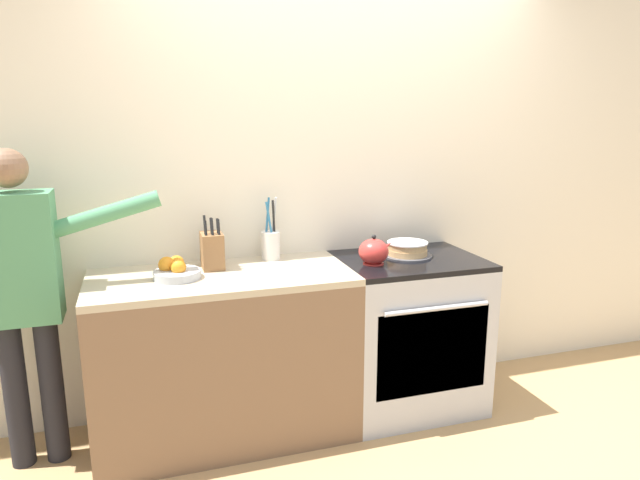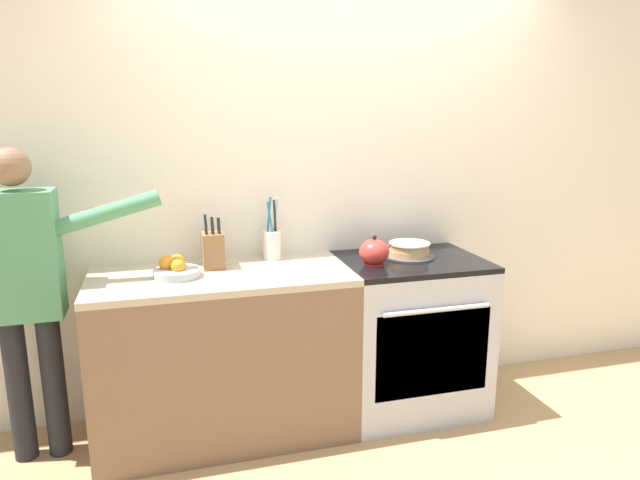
{
  "view_description": "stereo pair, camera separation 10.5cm",
  "coord_description": "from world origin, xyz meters",
  "px_view_note": "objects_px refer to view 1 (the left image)",
  "views": [
    {
      "loc": [
        -1.1,
        -2.5,
        1.71
      ],
      "look_at": [
        -0.21,
        0.28,
        1.05
      ],
      "focal_mm": 32.0,
      "sensor_mm": 36.0,
      "label": 1
    },
    {
      "loc": [
        -1.0,
        -2.53,
        1.71
      ],
      "look_at": [
        -0.21,
        0.28,
        1.05
      ],
      "focal_mm": 32.0,
      "sensor_mm": 36.0,
      "label": 2
    }
  ],
  "objects_px": {
    "stove_range": "(407,333)",
    "utensil_crock": "(271,244)",
    "layer_cake": "(407,250)",
    "person_baker": "(23,284)",
    "tea_kettle": "(374,252)",
    "knife_block": "(212,250)",
    "fruit_bowl": "(176,271)"
  },
  "relations": [
    {
      "from": "knife_block",
      "to": "person_baker",
      "type": "height_order",
      "value": "person_baker"
    },
    {
      "from": "stove_range",
      "to": "person_baker",
      "type": "xyz_separation_m",
      "value": [
        -1.98,
        0.03,
        0.47
      ]
    },
    {
      "from": "utensil_crock",
      "to": "fruit_bowl",
      "type": "xyz_separation_m",
      "value": [
        -0.53,
        -0.21,
        -0.05
      ]
    },
    {
      "from": "utensil_crock",
      "to": "layer_cake",
      "type": "bearing_deg",
      "value": -13.02
    },
    {
      "from": "layer_cake",
      "to": "utensil_crock",
      "type": "distance_m",
      "value": 0.78
    },
    {
      "from": "knife_block",
      "to": "utensil_crock",
      "type": "relative_size",
      "value": 0.81
    },
    {
      "from": "tea_kettle",
      "to": "person_baker",
      "type": "xyz_separation_m",
      "value": [
        -1.74,
        0.08,
        -0.04
      ]
    },
    {
      "from": "layer_cake",
      "to": "person_baker",
      "type": "distance_m",
      "value": 1.98
    },
    {
      "from": "stove_range",
      "to": "person_baker",
      "type": "relative_size",
      "value": 0.58
    },
    {
      "from": "layer_cake",
      "to": "fruit_bowl",
      "type": "xyz_separation_m",
      "value": [
        -1.29,
        -0.04,
        -0.0
      ]
    },
    {
      "from": "tea_kettle",
      "to": "knife_block",
      "type": "xyz_separation_m",
      "value": [
        -0.85,
        0.18,
        0.03
      ]
    },
    {
      "from": "layer_cake",
      "to": "utensil_crock",
      "type": "height_order",
      "value": "utensil_crock"
    },
    {
      "from": "person_baker",
      "to": "utensil_crock",
      "type": "bearing_deg",
      "value": 0.18
    },
    {
      "from": "tea_kettle",
      "to": "person_baker",
      "type": "height_order",
      "value": "person_baker"
    },
    {
      "from": "layer_cake",
      "to": "fruit_bowl",
      "type": "bearing_deg",
      "value": -178.4
    },
    {
      "from": "knife_block",
      "to": "utensil_crock",
      "type": "bearing_deg",
      "value": 14.49
    },
    {
      "from": "stove_range",
      "to": "tea_kettle",
      "type": "height_order",
      "value": "tea_kettle"
    },
    {
      "from": "layer_cake",
      "to": "fruit_bowl",
      "type": "distance_m",
      "value": 1.29
    },
    {
      "from": "knife_block",
      "to": "utensil_crock",
      "type": "distance_m",
      "value": 0.35
    },
    {
      "from": "fruit_bowl",
      "to": "stove_range",
      "type": "bearing_deg",
      "value": -0.39
    },
    {
      "from": "fruit_bowl",
      "to": "person_baker",
      "type": "distance_m",
      "value": 0.69
    },
    {
      "from": "stove_range",
      "to": "person_baker",
      "type": "distance_m",
      "value": 2.03
    },
    {
      "from": "layer_cake",
      "to": "person_baker",
      "type": "relative_size",
      "value": 0.18
    },
    {
      "from": "utensil_crock",
      "to": "fruit_bowl",
      "type": "relative_size",
      "value": 1.52
    },
    {
      "from": "utensil_crock",
      "to": "tea_kettle",
      "type": "bearing_deg",
      "value": -27.63
    },
    {
      "from": "person_baker",
      "to": "tea_kettle",
      "type": "bearing_deg",
      "value": -11.14
    },
    {
      "from": "layer_cake",
      "to": "fruit_bowl",
      "type": "relative_size",
      "value": 1.22
    },
    {
      "from": "utensil_crock",
      "to": "fruit_bowl",
      "type": "height_order",
      "value": "utensil_crock"
    },
    {
      "from": "stove_range",
      "to": "utensil_crock",
      "type": "xyz_separation_m",
      "value": [
        -0.75,
        0.22,
        0.54
      ]
    },
    {
      "from": "stove_range",
      "to": "fruit_bowl",
      "type": "relative_size",
      "value": 3.85
    },
    {
      "from": "knife_block",
      "to": "tea_kettle",
      "type": "bearing_deg",
      "value": -12.06
    },
    {
      "from": "fruit_bowl",
      "to": "layer_cake",
      "type": "bearing_deg",
      "value": 1.6
    }
  ]
}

